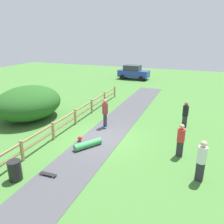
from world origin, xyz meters
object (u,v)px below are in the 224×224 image
Objects in this scene: skater_riding at (105,112)px; bystander_white at (202,159)px; skateboard_loose at (48,174)px; parked_car_blue at (133,72)px; bystander_black at (185,113)px; trash_bin at (15,170)px; bush_large at (29,103)px; bystander_red at (181,139)px; skater_fallen at (87,144)px.

skater_riding is 7.19m from bystander_white.
skateboard_loose is (-0.20, -6.02, -1.03)m from skater_riding.
bystander_white is (6.21, 2.07, 0.95)m from skateboard_loose.
parked_car_blue reaches higher than bystander_white.
skateboard_loose is 0.46× the size of bystander_black.
bystander_black reaches higher than trash_bin.
bush_large reaches higher than bystander_white.
bystander_black is (5.14, 8.01, 0.87)m from skateboard_loose.
bush_large is 11.02m from bystander_red.
bystander_black is at bearing 12.65° from bush_large.
skater_riding reaches higher than skater_fallen.
skateboard_loose is at bearing -83.00° from parked_car_blue.
skater_riding is 6.11m from skateboard_loose.
bystander_black is (6.27, 8.73, 0.51)m from trash_bin.
bush_large reaches higher than bystander_red.
skater_fallen is 1.94× the size of skateboard_loose.
skateboard_loose is 6.61m from bystander_white.
bush_large is 1.20× the size of parked_car_blue.
bystander_white is (6.01, -3.95, -0.07)m from skater_riding.
skater_riding is 1.12× the size of bystander_black.
skater_riding reaches higher than skateboard_loose.
bystander_black is at bearing 46.24° from skater_fallen.
bush_large reaches higher than trash_bin.
trash_bin reaches higher than skateboard_loose.
parked_car_blue is at bearing 100.05° from skater_riding.
bystander_red is at bearing -88.92° from bystander_black.
trash_bin reaches higher than skater_fallen.
skater_riding is at bearing 4.24° from bush_large.
bystander_white is (11.88, -3.52, -0.16)m from bush_large.
skater_riding is 3.12m from skater_fallen.
trash_bin is 6.90m from skater_riding.
bystander_white is (7.34, 2.78, 0.59)m from trash_bin.
skateboard_loose is at bearing -44.59° from bush_large.
skater_riding reaches higher than bystander_black.
parked_car_blue is (-8.08, 19.35, -0.01)m from bystander_red.
skater_riding is (5.87, 0.43, -0.08)m from bush_large.
parked_car_blue reaches higher than trash_bin.
bush_large is 11.08m from bystander_black.
bystander_red is (6.35, 4.62, 0.52)m from trash_bin.
bystander_red is at bearing -8.78° from bush_large.
bystander_white is 1.08× the size of bystander_black.
bush_large is at bearing 135.41° from skateboard_loose.
skater_riding is 1.11× the size of bystander_red.
skater_riding is 1.04× the size of bystander_white.
skater_riding is 1.24× the size of skater_fallen.
parked_car_blue is (-1.73, 23.97, 0.51)m from trash_bin.
skater_fallen is (6.05, -2.55, -1.00)m from bush_large.
parked_car_blue is at bearing 97.00° from skateboard_loose.
parked_car_blue reaches higher than bystander_black.
bystander_white is 0.44× the size of parked_car_blue.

